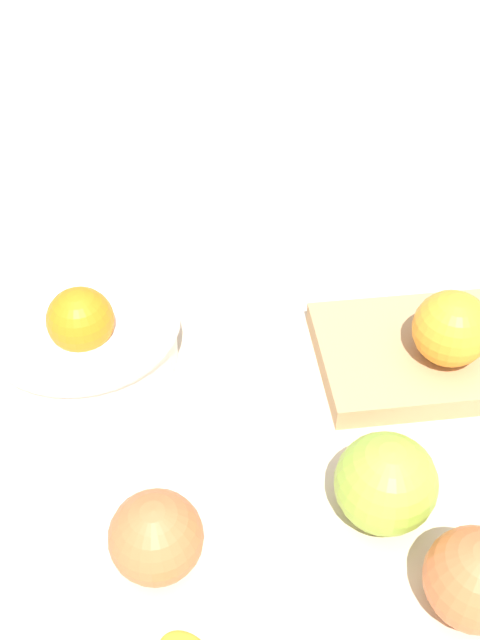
# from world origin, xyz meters

# --- Properties ---
(ground_plane) EXTENTS (2.40, 2.40, 0.00)m
(ground_plane) POSITION_xyz_m (0.00, 0.00, 0.00)
(ground_plane) COLOR beige
(bowl) EXTENTS (0.18, 0.18, 0.10)m
(bowl) POSITION_xyz_m (-0.19, 0.15, 0.04)
(bowl) COLOR white
(bowl) RESTS_ON ground_plane
(cutting_board) EXTENTS (0.27, 0.18, 0.02)m
(cutting_board) POSITION_xyz_m (0.15, 0.06, 0.01)
(cutting_board) COLOR tan
(cutting_board) RESTS_ON ground_plane
(orange_on_board) EXTENTS (0.07, 0.07, 0.07)m
(orange_on_board) POSITION_xyz_m (0.13, 0.04, 0.06)
(orange_on_board) COLOR orange
(orange_on_board) RESTS_ON cutting_board
(apple_front_center) EXTENTS (0.08, 0.08, 0.08)m
(apple_front_center) POSITION_xyz_m (0.02, -0.08, 0.04)
(apple_front_center) COLOR #8EB738
(apple_front_center) RESTS_ON ground_plane
(apple_front_left) EXTENTS (0.07, 0.07, 0.07)m
(apple_front_left) POSITION_xyz_m (-0.17, -0.08, 0.04)
(apple_front_left) COLOR #CC6638
(apple_front_left) RESTS_ON ground_plane
(apple_front_right) EXTENTS (0.08, 0.08, 0.08)m
(apple_front_right) POSITION_xyz_m (0.05, -0.17, 0.04)
(apple_front_right) COLOR #CC6638
(apple_front_right) RESTS_ON ground_plane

